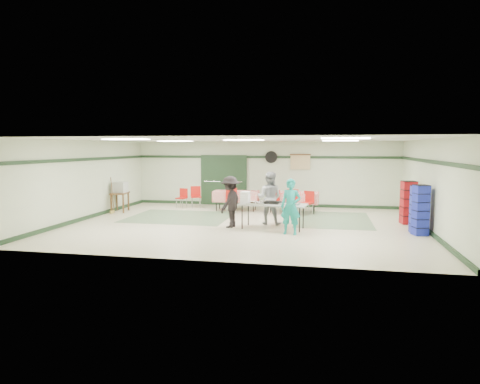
% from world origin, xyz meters
% --- Properties ---
extents(floor, '(11.00, 11.00, 0.00)m').
position_xyz_m(floor, '(0.00, 0.00, 0.00)').
color(floor, beige).
rests_on(floor, ground).
extents(ceiling, '(11.00, 11.00, 0.00)m').
position_xyz_m(ceiling, '(0.00, 0.00, 2.70)').
color(ceiling, silver).
rests_on(ceiling, wall_back).
extents(wall_back, '(11.00, 0.00, 11.00)m').
position_xyz_m(wall_back, '(0.00, 4.50, 1.35)').
color(wall_back, beige).
rests_on(wall_back, floor).
extents(wall_front, '(11.00, 0.00, 11.00)m').
position_xyz_m(wall_front, '(0.00, -4.50, 1.35)').
color(wall_front, beige).
rests_on(wall_front, floor).
extents(wall_left, '(0.00, 9.00, 9.00)m').
position_xyz_m(wall_left, '(-5.50, 0.00, 1.35)').
color(wall_left, beige).
rests_on(wall_left, floor).
extents(wall_right, '(0.00, 9.00, 9.00)m').
position_xyz_m(wall_right, '(5.50, 0.00, 1.35)').
color(wall_right, beige).
rests_on(wall_right, floor).
extents(trim_back, '(11.00, 0.06, 0.10)m').
position_xyz_m(trim_back, '(0.00, 4.47, 2.05)').
color(trim_back, '#1C331D').
rests_on(trim_back, wall_back).
extents(baseboard_back, '(11.00, 0.06, 0.12)m').
position_xyz_m(baseboard_back, '(0.00, 4.47, 0.06)').
color(baseboard_back, '#1C331D').
rests_on(baseboard_back, floor).
extents(trim_left, '(0.06, 9.00, 0.10)m').
position_xyz_m(trim_left, '(-5.47, 0.00, 2.05)').
color(trim_left, '#1C331D').
rests_on(trim_left, wall_back).
extents(baseboard_left, '(0.06, 9.00, 0.12)m').
position_xyz_m(baseboard_left, '(-5.47, 0.00, 0.06)').
color(baseboard_left, '#1C331D').
rests_on(baseboard_left, floor).
extents(trim_right, '(0.06, 9.00, 0.10)m').
position_xyz_m(trim_right, '(5.47, 0.00, 2.05)').
color(trim_right, '#1C331D').
rests_on(trim_right, wall_back).
extents(baseboard_right, '(0.06, 9.00, 0.12)m').
position_xyz_m(baseboard_right, '(5.47, 0.00, 0.06)').
color(baseboard_right, '#1C331D').
rests_on(baseboard_right, floor).
extents(green_patch_a, '(3.50, 3.00, 0.01)m').
position_xyz_m(green_patch_a, '(-2.50, 1.00, 0.00)').
color(green_patch_a, gray).
rests_on(green_patch_a, floor).
extents(green_patch_b, '(2.50, 3.50, 0.01)m').
position_xyz_m(green_patch_b, '(2.80, 1.50, 0.00)').
color(green_patch_b, gray).
rests_on(green_patch_b, floor).
extents(double_door_left, '(0.90, 0.06, 2.10)m').
position_xyz_m(double_door_left, '(-2.20, 4.44, 1.05)').
color(double_door_left, gray).
rests_on(double_door_left, floor).
extents(double_door_right, '(0.90, 0.06, 2.10)m').
position_xyz_m(double_door_right, '(-1.25, 4.44, 1.05)').
color(double_door_right, gray).
rests_on(double_door_right, floor).
extents(door_frame, '(2.00, 0.03, 2.15)m').
position_xyz_m(door_frame, '(-1.73, 4.42, 1.05)').
color(door_frame, '#1C331D').
rests_on(door_frame, floor).
extents(wall_fan, '(0.50, 0.10, 0.50)m').
position_xyz_m(wall_fan, '(0.30, 4.44, 2.05)').
color(wall_fan, black).
rests_on(wall_fan, wall_back).
extents(scroll_banner, '(0.80, 0.02, 0.60)m').
position_xyz_m(scroll_banner, '(1.50, 4.44, 1.85)').
color(scroll_banner, '#D9C587').
rests_on(scroll_banner, wall_back).
extents(serving_table, '(2.09, 1.04, 0.76)m').
position_xyz_m(serving_table, '(0.99, -0.52, 0.72)').
color(serving_table, '#9F9F9A').
rests_on(serving_table, floor).
extents(sheet_tray_right, '(0.66, 0.53, 0.02)m').
position_xyz_m(sheet_tray_right, '(1.49, -0.56, 0.77)').
color(sheet_tray_right, silver).
rests_on(sheet_tray_right, serving_table).
extents(sheet_tray_mid, '(0.65, 0.53, 0.02)m').
position_xyz_m(sheet_tray_mid, '(0.92, -0.39, 0.77)').
color(sheet_tray_mid, silver).
rests_on(sheet_tray_mid, serving_table).
extents(sheet_tray_left, '(0.60, 0.48, 0.02)m').
position_xyz_m(sheet_tray_left, '(0.51, -0.65, 0.77)').
color(sheet_tray_left, silver).
rests_on(sheet_tray_left, serving_table).
extents(baking_pan, '(0.51, 0.35, 0.08)m').
position_xyz_m(baking_pan, '(0.97, -0.52, 0.80)').
color(baking_pan, black).
rests_on(baking_pan, serving_table).
extents(foam_box_stack, '(0.28, 0.26, 0.35)m').
position_xyz_m(foam_box_stack, '(0.14, -0.51, 0.94)').
color(foam_box_stack, white).
rests_on(foam_box_stack, serving_table).
extents(volunteer_teal, '(0.62, 0.45, 1.58)m').
position_xyz_m(volunteer_teal, '(1.58, -1.25, 0.79)').
color(volunteer_teal, teal).
rests_on(volunteer_teal, floor).
extents(volunteer_grey, '(0.89, 0.73, 1.69)m').
position_xyz_m(volunteer_grey, '(0.79, 0.21, 0.84)').
color(volunteer_grey, gray).
rests_on(volunteer_grey, floor).
extents(volunteer_dark, '(0.80, 1.12, 1.58)m').
position_xyz_m(volunteer_dark, '(-0.33, -0.55, 0.79)').
color(volunteer_dark, black).
rests_on(volunteer_dark, floor).
extents(dining_table_a, '(1.94, 0.91, 0.77)m').
position_xyz_m(dining_table_a, '(1.32, 2.94, 0.57)').
color(dining_table_a, red).
rests_on(dining_table_a, floor).
extents(dining_table_b, '(1.75, 0.82, 0.77)m').
position_xyz_m(dining_table_b, '(-0.88, 2.94, 0.57)').
color(dining_table_b, red).
rests_on(dining_table_b, floor).
extents(chair_a, '(0.49, 0.49, 0.92)m').
position_xyz_m(chair_a, '(1.36, 2.38, 0.56)').
color(chair_a, red).
rests_on(chair_a, floor).
extents(chair_b, '(0.45, 0.45, 0.88)m').
position_xyz_m(chair_b, '(0.68, 2.37, 0.54)').
color(chair_b, red).
rests_on(chair_b, floor).
extents(chair_c, '(0.54, 0.54, 0.87)m').
position_xyz_m(chair_c, '(1.92, 2.37, 0.53)').
color(chair_c, red).
rests_on(chair_c, floor).
extents(chair_d, '(0.49, 0.49, 0.92)m').
position_xyz_m(chair_d, '(-0.94, 2.38, 0.56)').
color(chair_d, red).
rests_on(chair_d, floor).
extents(chair_loose_a, '(0.52, 0.52, 0.87)m').
position_xyz_m(chair_loose_a, '(-2.66, 3.42, 0.53)').
color(chair_loose_a, red).
rests_on(chair_loose_a, floor).
extents(chair_loose_b, '(0.45, 0.45, 0.79)m').
position_xyz_m(chair_loose_b, '(-3.17, 3.21, 0.48)').
color(chair_loose_b, red).
rests_on(chair_loose_b, floor).
extents(crate_stack_blue_a, '(0.44, 0.44, 1.42)m').
position_xyz_m(crate_stack_blue_a, '(5.15, -0.70, 0.71)').
color(crate_stack_blue_a, '#1B2BA3').
rests_on(crate_stack_blue_a, floor).
extents(crate_stack_red, '(0.48, 0.48, 1.39)m').
position_xyz_m(crate_stack_red, '(5.15, 1.13, 0.69)').
color(crate_stack_red, '#A81013').
rests_on(crate_stack_red, floor).
extents(crate_stack_blue_b, '(0.43, 0.43, 1.37)m').
position_xyz_m(crate_stack_blue_b, '(5.15, -0.41, 0.69)').
color(crate_stack_blue_b, '#1B2BA3').
rests_on(crate_stack_blue_b, floor).
extents(printer_table, '(0.71, 0.95, 0.74)m').
position_xyz_m(printer_table, '(-5.15, 1.71, 0.64)').
color(printer_table, brown).
rests_on(printer_table, floor).
extents(office_printer, '(0.52, 0.46, 0.40)m').
position_xyz_m(office_printer, '(-5.15, 1.71, 0.94)').
color(office_printer, '#A4A5A0').
rests_on(office_printer, printer_table).
extents(broom, '(0.04, 0.22, 1.33)m').
position_xyz_m(broom, '(-5.23, 1.29, 0.69)').
color(broom, brown).
rests_on(broom, floor).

